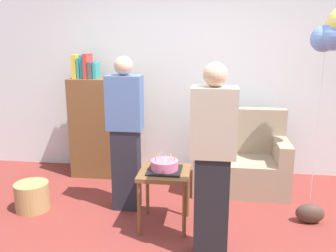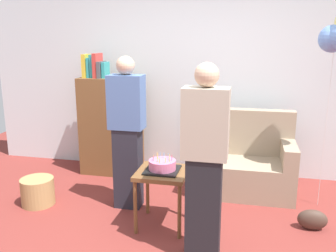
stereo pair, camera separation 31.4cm
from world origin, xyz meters
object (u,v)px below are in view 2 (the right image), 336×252
at_px(bookshelf, 111,124).
at_px(side_table, 162,179).
at_px(handbag, 312,220).
at_px(couch, 246,163).
at_px(person_holding_cake, 205,163).
at_px(birthday_cake, 162,166).
at_px(wicker_basket, 38,191).
at_px(person_blowing_candles, 127,133).

bearing_deg(bookshelf, side_table, -51.18).
bearing_deg(handbag, side_table, -170.75).
bearing_deg(couch, person_holding_cake, -102.38).
relative_size(side_table, person_holding_cake, 0.35).
relative_size(side_table, handbag, 2.03).
distance_m(birthday_cake, wicker_basket, 1.54).
bearing_deg(birthday_cake, bookshelf, 128.82).
bearing_deg(person_blowing_candles, couch, 45.51).
bearing_deg(person_blowing_candles, bookshelf, 136.60).
xyz_separation_m(couch, person_holding_cake, (-0.33, -1.49, 0.49)).
relative_size(wicker_basket, handbag, 1.29).
xyz_separation_m(bookshelf, person_holding_cake, (1.47, -1.70, 0.15)).
height_order(person_holding_cake, handbag, person_holding_cake).
bearing_deg(side_table, birthday_cake, 20.04).
distance_m(bookshelf, wicker_basket, 1.31).
bearing_deg(birthday_cake, handbag, 9.25).
distance_m(person_holding_cake, handbag, 1.40).
distance_m(couch, side_table, 1.31).
xyz_separation_m(bookshelf, handbag, (2.45, -1.03, -0.58)).
relative_size(birthday_cake, wicker_basket, 0.89).
bearing_deg(wicker_basket, couch, 21.76).
height_order(wicker_basket, handbag, wicker_basket).
height_order(couch, person_blowing_candles, person_blowing_candles).
distance_m(bookshelf, side_table, 1.63).
distance_m(couch, birthday_cake, 1.33).
xyz_separation_m(person_blowing_candles, person_holding_cake, (0.91, -0.78, 0.00)).
bearing_deg(person_blowing_candles, wicker_basket, -153.85).
height_order(couch, person_holding_cake, person_holding_cake).
xyz_separation_m(couch, birthday_cake, (-0.78, -1.04, 0.28)).
distance_m(person_holding_cake, wicker_basket, 2.12).
bearing_deg(wicker_basket, handbag, 1.68).
height_order(couch, wicker_basket, couch).
relative_size(bookshelf, wicker_basket, 4.48).
height_order(birthday_cake, wicker_basket, birthday_cake).
bearing_deg(handbag, person_holding_cake, -145.29).
height_order(side_table, birthday_cake, birthday_cake).
bearing_deg(bookshelf, person_blowing_candles, -59.11).
bearing_deg(person_holding_cake, handbag, -159.65).
bearing_deg(person_holding_cake, couch, -116.74).
bearing_deg(person_blowing_candles, side_table, -20.22).
bearing_deg(person_blowing_candles, birthday_cake, -20.22).
xyz_separation_m(couch, wicker_basket, (-2.24, -0.89, -0.19)).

